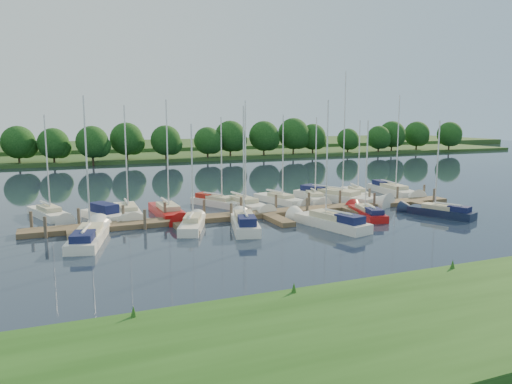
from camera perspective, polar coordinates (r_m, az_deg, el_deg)
name	(u,v)px	position (r m, az deg, el deg)	size (l,w,h in m)	color
ground	(307,236)	(37.48, 5.88, -5.00)	(260.00, 260.00, 0.00)	#1A2334
near_bank	(477,309)	(25.19, 23.89, -12.15)	(90.00, 10.00, 0.50)	#1B4313
dock	(268,215)	(43.84, 1.33, -2.65)	(40.00, 6.00, 0.40)	brown
mooring_pilings	(263,208)	(44.77, 0.75, -1.88)	(38.24, 2.84, 2.00)	#473D33
far_shore	(138,156)	(108.70, -13.32, 4.08)	(180.00, 30.00, 0.60)	#263E18
distant_hill	(122,147)	(133.35, -15.09, 5.03)	(220.00, 40.00, 1.40)	#335927
treeline	(150,140)	(95.64, -11.99, 5.81)	(143.95, 9.29, 8.30)	#38281C
sailboat_n_0	(50,215)	(47.09, -22.53, -2.44)	(3.56, 7.23, 9.31)	silver
motorboat	(105,216)	(44.67, -16.82, -2.61)	(3.60, 5.73, 1.76)	silver
sailboat_n_2	(128,213)	(45.89, -14.41, -2.32)	(2.16, 7.99, 10.09)	silver
sailboat_n_3	(168,213)	(44.83, -9.98, -2.43)	(2.07, 8.29, 10.61)	#9E0E0E
sailboat_n_4	(219,203)	(49.18, -4.24, -1.27)	(4.40, 6.80, 9.07)	silver
sailboat_n_5	(244,206)	(47.85, -1.34, -1.58)	(2.96, 8.40, 10.62)	silver
sailboat_n_6	(281,201)	(50.77, 2.88, -0.99)	(3.29, 7.31, 9.28)	silver
sailboat_n_7	(315,198)	(52.35, 6.71, -0.74)	(3.15, 7.10, 9.01)	silver
sailboat_n_8	(339,198)	(52.76, 9.43, -0.65)	(6.20, 10.66, 13.68)	silver
sailboat_n_9	(357,194)	(56.16, 11.48, -0.20)	(2.92, 6.81, 8.69)	silver
sailboat_n_10	(393,191)	(58.67, 15.44, 0.09)	(2.92, 9.07, 11.39)	silver
sailboat_s_0	(89,237)	(37.57, -18.50, -4.89)	(3.67, 8.45, 10.62)	silver
sailboat_s_1	(193,225)	(39.77, -7.24, -3.80)	(3.57, 6.51, 8.64)	silver
sailboat_s_2	(244,224)	(39.52, -1.33, -3.71)	(3.53, 7.75, 10.08)	silver
sailboat_s_3	(330,223)	(40.43, 8.41, -3.53)	(3.53, 8.19, 10.52)	silver
sailboat_s_4	(367,213)	(45.24, 12.52, -2.36)	(3.05, 6.89, 8.75)	#9E0E0E
sailboat_s_5	(439,213)	(47.23, 20.18, -2.22)	(3.76, 6.68, 8.77)	black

